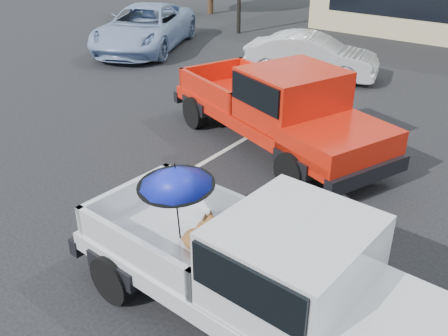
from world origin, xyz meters
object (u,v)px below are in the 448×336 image
Objects in this scene: silver_pickup at (276,272)px; blue_suv at (145,28)px; silver_sedan at (311,56)px; red_pickup at (286,107)px.

silver_pickup reaches higher than blue_suv.
red_pickup is at bearing -173.68° from silver_sedan.
red_pickup is 6.09m from silver_sedan.
red_pickup reaches higher than silver_sedan.
blue_suv is at bearing 143.95° from silver_pickup.
silver_sedan is (-2.30, 5.62, -0.39)m from red_pickup.
silver_sedan is at bearing -19.90° from blue_suv.
silver_pickup is 5.76m from red_pickup.
red_pickup is 1.49× the size of silver_sedan.
blue_suv is (-7.20, -0.60, 0.13)m from silver_sedan.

